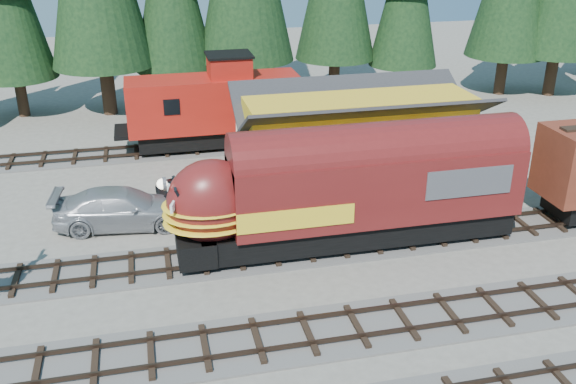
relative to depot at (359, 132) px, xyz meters
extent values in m
plane|color=#6B665B|center=(0.00, -10.50, -2.96)|extent=(120.00, 120.00, 0.00)
cube|color=#4C4947|center=(-10.00, 7.50, -2.92)|extent=(32.00, 3.20, 0.08)
cube|color=#38281E|center=(-10.00, 6.78, -2.71)|extent=(32.00, 0.08, 0.16)
cube|color=#38281E|center=(-10.00, 8.22, -2.71)|extent=(32.00, 0.08, 0.16)
cube|color=gold|center=(0.00, 0.00, -1.26)|extent=(12.00, 6.00, 3.40)
cube|color=gold|center=(0.00, 0.00, 1.16)|extent=(11.88, 3.30, 1.44)
cube|color=white|center=(-6.04, -1.00, -0.76)|extent=(0.06, 2.40, 0.60)
cube|color=black|center=(-2.21, -6.50, -2.10)|extent=(13.84, 2.48, 1.07)
cube|color=maroon|center=(-1.44, -6.50, -0.11)|extent=(12.63, 2.91, 2.91)
ellipsoid|color=maroon|center=(-8.53, -6.50, -0.20)|extent=(3.69, 2.86, 3.59)
cube|color=#38383A|center=(2.16, -6.50, 0.23)|extent=(3.89, 2.97, 1.26)
sphere|color=white|center=(-10.45, -6.50, 0.77)|extent=(0.43, 0.43, 0.43)
cube|color=black|center=(-6.73, 7.50, -2.11)|extent=(9.34, 2.41, 1.04)
cube|color=#AA1A12|center=(-6.73, 7.50, -0.04)|extent=(10.38, 3.01, 3.11)
cube|color=#AA1A12|center=(-5.69, 7.50, 2.14)|extent=(2.49, 2.28, 1.25)
imported|color=black|center=(-7.67, -0.76, -2.14)|extent=(6.31, 3.68, 1.65)
imported|color=#999CA1|center=(-12.29, -2.28, -2.05)|extent=(6.52, 3.17, 1.83)
camera|label=1|loc=(-10.85, -30.35, 10.76)|focal=40.00mm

